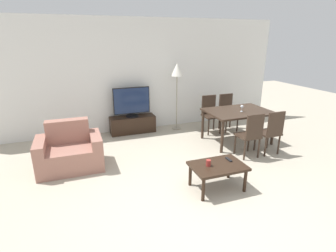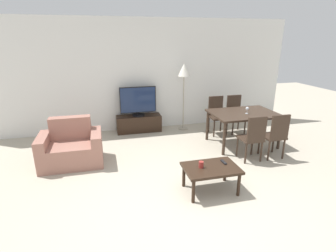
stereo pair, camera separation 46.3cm
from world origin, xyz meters
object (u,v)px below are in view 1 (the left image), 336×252
armchair (70,152)px  coffee_table (218,168)px  remote_primary (229,159)px  dining_chair_far_left (210,112)px  dining_chair_near (251,133)px  wine_glass_left (242,107)px  dining_chair_near_right (271,130)px  dining_chair_far (227,110)px  cup_white_near (208,163)px  tv (132,102)px  dining_table (238,114)px  tv_stand (133,124)px  floor_lamp (177,73)px

armchair → coffee_table: armchair is taller
coffee_table → remote_primary: bearing=19.7°
dining_chair_far_left → remote_primary: dining_chair_far_left is taller
dining_chair_near → wine_glass_left: 0.82m
dining_chair_near → dining_chair_near_right: bearing=0.0°
armchair → dining_chair_far: dining_chair_far is taller
armchair → dining_chair_near_right: 3.85m
dining_chair_far → remote_primary: size_ratio=6.02×
dining_chair_far → cup_white_near: (-1.80, -2.35, -0.04)m
armchair → cup_white_near: armchair is taller
armchair → remote_primary: (2.37, -1.43, 0.12)m
tv → dining_chair_far: bearing=-14.2°
dining_table → wine_glass_left: (0.02, -0.09, 0.18)m
remote_primary → cup_white_near: 0.40m
tv → dining_table: (2.07, -1.38, -0.12)m
tv_stand → cup_white_near: size_ratio=11.24×
dining_chair_far → floor_lamp: 1.58m
wine_glass_left → remote_primary: bearing=-130.2°
coffee_table → remote_primary: remote_primary is taller
tv → dining_table: bearing=-33.7°
dining_chair_far_left → remote_primary: 2.47m
armchair → floor_lamp: bearing=27.3°
dining_table → wine_glass_left: bearing=-78.4°
dining_chair_near → remote_primary: (-0.92, -0.69, -0.08)m
wine_glass_left → dining_chair_far_left: bearing=106.3°
coffee_table → floor_lamp: size_ratio=0.49×
coffee_table → cup_white_near: (-0.15, 0.02, 0.10)m
tv_stand → coffee_table: bearing=-77.3°
coffee_table → wine_glass_left: wine_glass_left is taller
dining_chair_far_left → tv_stand: bearing=162.2°
tv_stand → cup_white_near: bearing=-80.1°
floor_lamp → cup_white_near: (-0.61, -2.83, -0.96)m
tv → tv_stand: bearing=90.0°
tv → dining_chair_far: tv is taller
tv_stand → dining_table: bearing=-33.8°
dining_chair_far → dining_chair_near: bearing=-106.9°
armchair → dining_chair_far_left: bearing=14.6°
armchair → dining_chair_near: dining_chair_near is taller
remote_primary → coffee_table: bearing=-160.3°
dining_chair_far_left → cup_white_near: dining_chair_far_left is taller
tv_stand → dining_chair_near_right: size_ratio=1.21×
tv → wine_glass_left: tv is taller
tv_stand → wine_glass_left: size_ratio=7.49×
remote_primary → dining_chair_far_left: bearing=68.1°
dining_chair_far_left → wine_glass_left: bearing=-73.7°
tv → dining_chair_near_right: 3.19m
dining_chair_near_right → cup_white_near: bearing=-157.2°
tv → dining_chair_far_left: 1.94m
remote_primary → wine_glass_left: 1.87m
dining_chair_near → tv: bearing=130.0°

